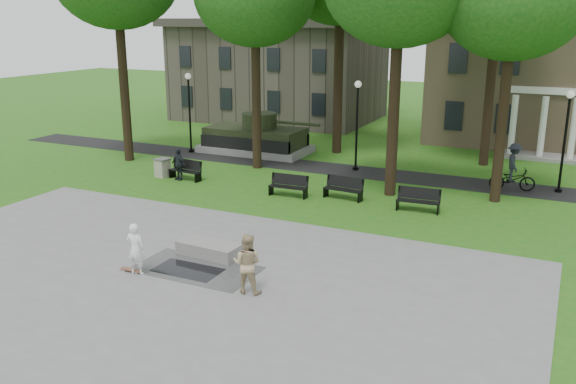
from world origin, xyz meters
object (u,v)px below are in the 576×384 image
concrete_block (210,249)px  park_bench_0 (186,169)px  cyclist (513,171)px  trash_bin (162,168)px  skateboarder (136,249)px  friend_watching (247,263)px

concrete_block → park_bench_0: size_ratio=1.19×
cyclist → trash_bin: size_ratio=2.36×
concrete_block → park_bench_0: (-6.61, 8.19, 0.28)m
concrete_block → skateboarder: 2.73m
skateboarder → park_bench_0: skateboarder is taller
park_bench_0 → trash_bin: 1.36m
skateboarder → cyclist: size_ratio=0.75×
concrete_block → trash_bin: 11.34m
skateboarder → friend_watching: (3.80, 0.36, 0.06)m
skateboarder → trash_bin: size_ratio=1.77×
concrete_block → trash_bin: trash_bin is taller
skateboarder → trash_bin: (-6.77, 10.45, -0.38)m
concrete_block → park_bench_0: park_bench_0 is taller
skateboarder → trash_bin: skateboarder is taller
park_bench_0 → skateboarder: bearing=-55.9°
concrete_block → cyclist: cyclist is taller
cyclist → skateboarder: bearing=134.8°
skateboarder → park_bench_0: 11.88m
friend_watching → park_bench_0: bearing=-56.8°
park_bench_0 → concrete_block: bearing=-44.1°
cyclist → park_bench_0: bearing=94.7°
skateboarder → concrete_block: bearing=-124.6°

